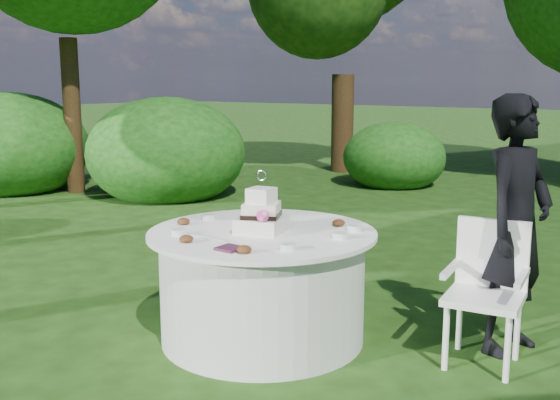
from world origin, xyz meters
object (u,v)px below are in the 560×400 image
Objects in this scene: napkins at (230,248)px; guest at (516,225)px; cake at (262,215)px; chair at (487,282)px; table at (262,285)px.

guest reaches higher than napkins.
chair is at bearing 22.72° from cake.
cake reaches higher than table.
cake is at bearing -157.28° from chair.
guest is 1.09× the size of table.
guest is 1.67m from cake.
table is (-0.15, 0.52, -0.39)m from napkins.
guest is 1.87× the size of chair.
cake is (-0.14, 0.49, 0.10)m from napkins.
table is at bearing 132.23° from guest.
table is 3.69× the size of cake.
chair reaches higher than table.
chair is at bearing 21.65° from table.
napkins is 1.65m from chair.
chair is (1.23, 1.06, -0.26)m from napkins.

